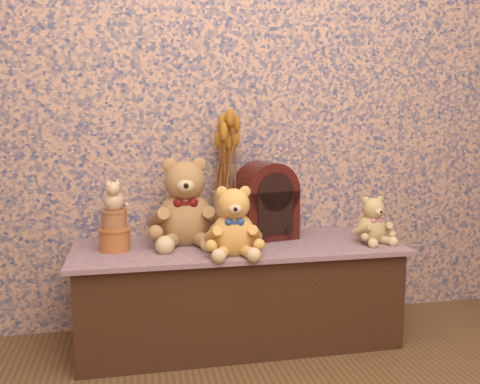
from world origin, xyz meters
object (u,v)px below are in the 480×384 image
at_px(teddy_medium, 233,218).
at_px(ceramic_vase, 227,214).
at_px(teddy_small, 372,218).
at_px(cat_figurine, 113,194).
at_px(teddy_large, 185,198).
at_px(cathedral_radio, 266,200).
at_px(biscuit_tin_lower, 115,240).

height_order(teddy_medium, ceramic_vase, teddy_medium).
relative_size(teddy_small, ceramic_vase, 1.03).
relative_size(teddy_small, cat_figurine, 1.63).
xyz_separation_m(teddy_large, teddy_medium, (0.17, -0.23, -0.05)).
relative_size(teddy_large, teddy_medium, 1.36).
bearing_deg(teddy_large, teddy_small, -7.99).
distance_m(teddy_large, ceramic_vase, 0.23).
height_order(cathedral_radio, ceramic_vase, cathedral_radio).
relative_size(teddy_medium, cathedral_radio, 0.85).
bearing_deg(teddy_medium, cat_figurine, 168.05).
height_order(teddy_large, cathedral_radio, teddy_large).
bearing_deg(biscuit_tin_lower, teddy_small, -4.20).
height_order(teddy_small, cat_figurine, cat_figurine).
bearing_deg(cathedral_radio, teddy_medium, -141.21).
bearing_deg(cat_figurine, teddy_small, -4.70).
xyz_separation_m(teddy_small, cat_figurine, (-1.12, 0.08, 0.13)).
distance_m(teddy_small, cathedral_radio, 0.48).
distance_m(teddy_medium, teddy_small, 0.65).
bearing_deg(cathedral_radio, cat_figurine, 175.83).
distance_m(cathedral_radio, ceramic_vase, 0.19).
relative_size(teddy_small, cathedral_radio, 0.63).
height_order(ceramic_vase, biscuit_tin_lower, ceramic_vase).
distance_m(cathedral_radio, cat_figurine, 0.69).
relative_size(teddy_medium, ceramic_vase, 1.38).
distance_m(ceramic_vase, cat_figurine, 0.54).
relative_size(cathedral_radio, biscuit_tin_lower, 2.80).
bearing_deg(teddy_small, cat_figurine, 168.05).
bearing_deg(teddy_medium, teddy_small, 12.24).
xyz_separation_m(biscuit_tin_lower, cat_figurine, (0.00, 0.00, 0.19)).
relative_size(cathedral_radio, cat_figurine, 2.58).
relative_size(teddy_medium, teddy_small, 1.35).
bearing_deg(teddy_medium, ceramic_vase, 90.71).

